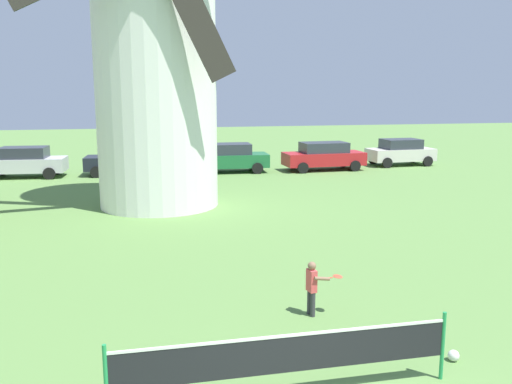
# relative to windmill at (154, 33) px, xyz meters

# --- Properties ---
(windmill) EXTENTS (9.38, 5.24, 14.03)m
(windmill) POSITION_rel_windmill_xyz_m (0.00, 0.00, 0.00)
(windmill) COLOR white
(windmill) RESTS_ON ground_plane
(tennis_net) EXTENTS (5.08, 0.06, 1.10)m
(tennis_net) POSITION_rel_windmill_xyz_m (1.18, -14.14, -5.82)
(tennis_net) COLOR #238E4C
(tennis_net) RESTS_ON ground_plane
(player_far) EXTENTS (0.71, 0.39, 1.11)m
(player_far) POSITION_rel_windmill_xyz_m (2.50, -11.37, -5.87)
(player_far) COLOR #333338
(player_far) RESTS_ON ground_plane
(stray_ball) EXTENTS (0.19, 0.19, 0.19)m
(stray_ball) POSITION_rel_windmill_xyz_m (4.20, -13.67, -6.41)
(stray_ball) COLOR silver
(stray_ball) RESTS_ON ground_plane
(parked_car_silver) EXTENTS (4.14, 2.12, 1.56)m
(parked_car_silver) POSITION_rel_windmill_xyz_m (-6.45, 8.42, -5.69)
(parked_car_silver) COLOR silver
(parked_car_silver) RESTS_ON ground_plane
(parked_car_black) EXTENTS (4.22, 2.14, 1.56)m
(parked_car_black) POSITION_rel_windmill_xyz_m (-1.42, 8.21, -5.69)
(parked_car_black) COLOR #1E232D
(parked_car_black) RESTS_ON ground_plane
(parked_car_green) EXTENTS (4.37, 2.01, 1.56)m
(parked_car_green) POSITION_rel_windmill_xyz_m (4.02, 7.93, -5.69)
(parked_car_green) COLOR #1E6638
(parked_car_green) RESTS_ON ground_plane
(parked_car_red) EXTENTS (4.53, 2.02, 1.56)m
(parked_car_red) POSITION_rel_windmill_xyz_m (9.36, 7.56, -5.69)
(parked_car_red) COLOR red
(parked_car_red) RESTS_ON ground_plane
(parked_car_cream) EXTENTS (3.95, 2.03, 1.56)m
(parked_car_cream) POSITION_rel_windmill_xyz_m (14.48, 8.49, -5.70)
(parked_car_cream) COLOR silver
(parked_car_cream) RESTS_ON ground_plane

